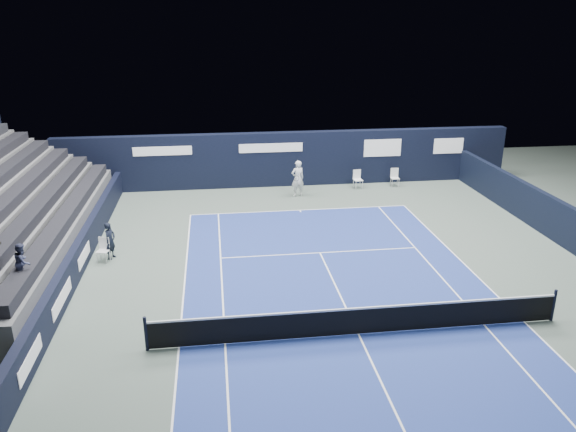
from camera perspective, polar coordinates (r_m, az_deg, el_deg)
name	(u,v)px	position (r m, az deg, el deg)	size (l,w,h in m)	color
ground	(344,304)	(19.56, 5.70, -8.84)	(48.00, 48.00, 0.00)	#48564D
court_surface	(358,334)	(17.89, 7.18, -11.84)	(10.97, 23.77, 0.01)	navy
enclosure_wall_right	(563,224)	(26.73, 26.18, -0.76)	(0.30, 22.00, 1.80)	black
folding_chair_back_a	(358,178)	(32.30, 7.08, 3.88)	(0.52, 0.51, 1.05)	white
folding_chair_back_b	(395,176)	(33.05, 10.79, 4.02)	(0.49, 0.47, 1.03)	silver
line_judge_chair	(103,248)	(23.64, -18.24, -3.10)	(0.53, 0.51, 0.98)	white
line_judge	(110,241)	(23.72, -17.62, -2.41)	(0.56, 0.37, 1.53)	black
court_markings	(359,334)	(17.88, 7.18, -11.83)	(11.03, 23.83, 0.00)	white
tennis_net	(359,320)	(17.63, 7.25, -10.44)	(12.90, 0.10, 1.10)	black
back_sponsor_wall	(288,159)	(32.41, -0.02, 5.83)	(26.00, 0.63, 3.10)	black
side_barrier_left	(79,256)	(23.05, -20.42, -3.84)	(0.33, 22.00, 1.20)	black
tennis_player	(298,178)	(30.49, 0.99, 3.84)	(0.82, 0.94, 1.98)	white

